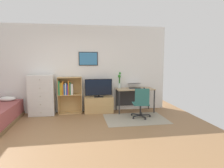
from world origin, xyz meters
TOP-DOWN VIEW (x-y plane):
  - ground_plane at (0.00, 0.00)m, footprint 7.20×7.20m
  - wall_back_with_posters at (0.00, 2.43)m, footprint 6.12×0.09m
  - area_rug at (1.79, 1.31)m, footprint 1.70×1.20m
  - dresser at (-0.85, 2.15)m, footprint 0.73×0.46m
  - bookshelf at (-0.09, 2.22)m, footprint 0.72×0.30m
  - tv_stand at (0.84, 2.17)m, footprint 0.89×0.41m
  - television at (0.84, 2.15)m, footprint 0.84×0.16m
  - desk at (1.99, 2.17)m, footprint 1.17×0.56m
  - office_chair at (1.96, 1.35)m, footprint 0.57×0.58m
  - laptop at (1.99, 2.15)m, footprint 0.43×0.46m
  - computer_mouse at (2.27, 2.03)m, footprint 0.06×0.10m
  - bamboo_vase at (1.52, 2.25)m, footprint 0.10×0.10m

SIDE VIEW (x-z plane):
  - ground_plane at x=0.00m, z-range 0.00..0.00m
  - area_rug at x=1.79m, z-range 0.00..0.01m
  - tv_stand at x=0.84m, z-range 0.00..0.49m
  - office_chair at x=1.96m, z-range 0.03..0.89m
  - desk at x=1.99m, z-range 0.23..0.97m
  - dresser at x=-0.85m, z-range 0.00..1.21m
  - bookshelf at x=-0.09m, z-range 0.10..1.22m
  - computer_mouse at x=2.27m, z-range 0.74..0.77m
  - television at x=0.84m, z-range 0.49..1.05m
  - laptop at x=1.99m, z-range 0.72..0.89m
  - bamboo_vase at x=1.52m, z-range 0.74..1.26m
  - wall_back_with_posters at x=0.00m, z-range 0.00..2.70m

